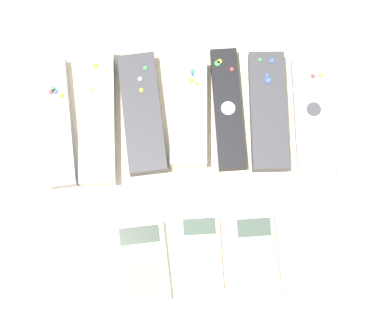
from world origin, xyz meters
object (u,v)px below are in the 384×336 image
object	(u,v)px
remote_0	(58,122)
remote_6	(312,107)
remote_3	(188,113)
remote_5	(268,111)
calculator_0	(142,262)
remote_1	(97,117)
remote_2	(142,114)
remote_4	(228,109)
calculator_2	(256,256)
calculator_1	(201,252)

from	to	relation	value
remote_0	remote_6	distance (m)	0.40
remote_3	remote_5	distance (m)	0.12
calculator_0	remote_1	bearing A→B (deg)	101.25
remote_2	remote_4	size ratio (longest dim) A/B	0.99
remote_4	calculator_2	bearing A→B (deg)	-83.81
remote_1	calculator_0	world-z (taller)	remote_1
remote_1	calculator_1	distance (m)	0.26
remote_2	remote_3	world-z (taller)	same
remote_6	calculator_2	distance (m)	0.25
remote_0	remote_4	distance (m)	0.26
remote_1	remote_5	distance (m)	0.27
remote_2	remote_3	bearing A→B (deg)	-6.24
remote_0	calculator_0	xyz separation A→B (m)	(0.12, -0.22, -0.01)
remote_2	remote_6	bearing A→B (deg)	-4.48
remote_0	remote_3	xyz separation A→B (m)	(0.20, 0.00, 0.00)
remote_1	remote_2	bearing A→B (deg)	1.66
calculator_1	remote_0	bearing A→B (deg)	134.43
remote_0	remote_5	xyz separation A→B (m)	(0.33, -0.00, 0.00)
calculator_0	calculator_2	world-z (taller)	same
remote_6	calculator_0	size ratio (longest dim) A/B	1.68
remote_1	remote_5	world-z (taller)	remote_1
calculator_1	calculator_2	size ratio (longest dim) A/B	0.90
remote_1	remote_6	world-z (taller)	remote_1
remote_6	calculator_0	distance (m)	0.36
calculator_2	calculator_0	bearing A→B (deg)	179.13
calculator_0	calculator_1	xyz separation A→B (m)	(0.09, 0.01, -0.00)
remote_6	calculator_2	bearing A→B (deg)	-113.12
remote_1	remote_5	bearing A→B (deg)	-0.24
remote_5	remote_2	bearing A→B (deg)	-179.65
remote_2	calculator_0	world-z (taller)	remote_2
remote_4	calculator_0	xyz separation A→B (m)	(-0.14, -0.23, -0.00)
remote_2	calculator_0	xyz separation A→B (m)	(-0.01, -0.23, -0.01)
calculator_1	remote_2	bearing A→B (deg)	109.59
remote_3	calculator_0	distance (m)	0.24
remote_6	calculator_1	world-z (taller)	remote_6
remote_0	remote_3	size ratio (longest dim) A/B	1.21
remote_1	calculator_0	size ratio (longest dim) A/B	1.77
remote_0	remote_6	xyz separation A→B (m)	(0.40, 0.00, -0.00)
remote_2	calculator_1	bearing A→B (deg)	-74.11
remote_2	calculator_2	xyz separation A→B (m)	(0.16, -0.23, -0.01)
remote_2	calculator_1	size ratio (longest dim) A/B	1.73
remote_2	remote_3	xyz separation A→B (m)	(0.07, -0.00, 0.00)
remote_0	remote_1	distance (m)	0.06
remote_4	calculator_0	distance (m)	0.27
remote_1	remote_6	bearing A→B (deg)	0.57
remote_2	calculator_2	world-z (taller)	remote_2
remote_0	calculator_1	world-z (taller)	remote_0
calculator_0	calculator_2	bearing A→B (deg)	-3.60
remote_1	remote_4	xyz separation A→B (m)	(0.20, 0.00, -0.00)
remote_3	calculator_1	bearing A→B (deg)	-84.57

